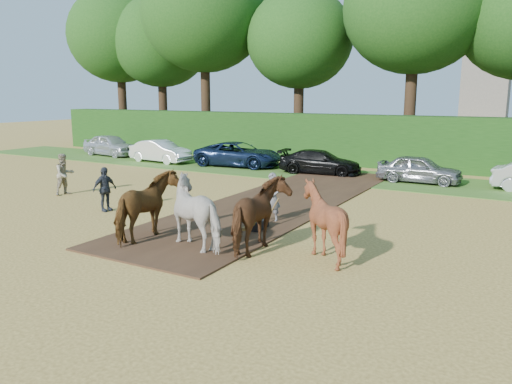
{
  "coord_description": "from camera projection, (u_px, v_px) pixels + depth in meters",
  "views": [
    {
      "loc": [
        10.21,
        -10.22,
        4.18
      ],
      "look_at": [
        3.19,
        2.06,
        1.4
      ],
      "focal_mm": 35.0,
      "sensor_mm": 36.0,
      "label": 1
    }
  ],
  "objects": [
    {
      "name": "ground",
      "position": [
        126.0,
        241.0,
        14.49
      ],
      "size": [
        120.0,
        120.0,
        0.0
      ],
      "primitive_type": "plane",
      "color": "gold",
      "rests_on": "ground"
    },
    {
      "name": "earth_strip",
      "position": [
        281.0,
        201.0,
        19.72
      ],
      "size": [
        4.5,
        17.0,
        0.05
      ],
      "primitive_type": "cube",
      "color": "#472D1C",
      "rests_on": "ground"
    },
    {
      "name": "grass_verge",
      "position": [
        315.0,
        174.0,
        26.41
      ],
      "size": [
        50.0,
        5.0,
        0.03
      ],
      "primitive_type": "cube",
      "color": "#38601E",
      "rests_on": "ground"
    },
    {
      "name": "hedgerow",
      "position": [
        346.0,
        140.0,
        29.96
      ],
      "size": [
        46.0,
        1.6,
        3.0
      ],
      "primitive_type": "cube",
      "color": "#14380F",
      "rests_on": "ground"
    },
    {
      "name": "spectator_near",
      "position": [
        65.0,
        174.0,
        20.94
      ],
      "size": [
        0.79,
        0.94,
        1.75
      ],
      "primitive_type": "imported",
      "rotation": [
        0.0,
        0.0,
        1.41
      ],
      "color": "#B9AE92",
      "rests_on": "ground"
    },
    {
      "name": "spectator_far",
      "position": [
        105.0,
        189.0,
        18.0
      ],
      "size": [
        0.56,
        1.0,
        1.62
      ],
      "primitive_type": "imported",
      "rotation": [
        0.0,
        0.0,
        1.39
      ],
      "color": "#272B34",
      "rests_on": "ground"
    },
    {
      "name": "plough_team",
      "position": [
        232.0,
        213.0,
        13.61
      ],
      "size": [
        6.56,
        5.12,
        1.98
      ],
      "color": "brown",
      "rests_on": "ground"
    },
    {
      "name": "parked_cars",
      "position": [
        356.0,
        164.0,
        25.47
      ],
      "size": [
        40.72,
        3.19,
        1.48
      ],
      "color": "silver",
      "rests_on": "ground"
    },
    {
      "name": "treeline",
      "position": [
        341.0,
        18.0,
        32.06
      ],
      "size": [
        48.7,
        10.6,
        14.21
      ],
      "color": "#382616",
      "rests_on": "ground"
    },
    {
      "name": "church",
      "position": [
        493.0,
        9.0,
        56.75
      ],
      "size": [
        5.2,
        5.2,
        27.0
      ],
      "color": "slate",
      "rests_on": "ground"
    }
  ]
}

